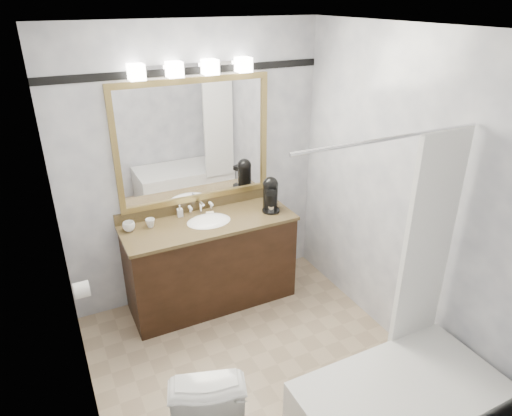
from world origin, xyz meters
name	(u,v)px	position (x,y,z in m)	size (l,w,h in m)	color
room	(261,229)	(0.00, 0.00, 1.25)	(2.42, 2.62, 2.52)	tan
vanity	(211,260)	(0.00, 1.02, 0.44)	(1.53, 0.58, 0.97)	black
mirror	(194,142)	(0.00, 1.28, 1.50)	(1.40, 0.04, 1.10)	#A78B4B
vanity_light_bar	(192,68)	(0.00, 1.23, 2.13)	(1.02, 0.14, 0.12)	silver
accent_stripe	(190,71)	(0.00, 1.29, 2.10)	(2.40, 0.01, 0.06)	black
bathtub	(400,403)	(0.55, -0.90, 0.28)	(1.30, 0.75, 1.96)	white
tp_roll	(82,290)	(-1.14, 0.66, 0.70)	(0.12, 0.12, 0.11)	white
coffee_maker	(270,193)	(0.60, 0.99, 1.01)	(0.17, 0.20, 0.32)	black
cup_left	(129,226)	(-0.67, 1.15, 0.89)	(0.10, 0.10, 0.08)	white
cup_right	(150,223)	(-0.49, 1.14, 0.89)	(0.08, 0.08, 0.07)	white
soap_bottle_a	(180,211)	(-0.20, 1.22, 0.90)	(0.05, 0.05, 0.11)	white
soap_bar	(210,213)	(0.06, 1.13, 0.86)	(0.07, 0.04, 0.02)	beige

